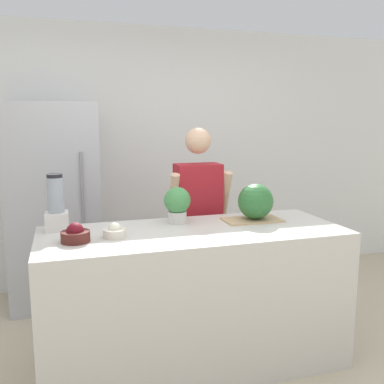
% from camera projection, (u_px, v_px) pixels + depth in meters
% --- Properties ---
extents(wall_back, '(8.00, 0.06, 2.60)m').
position_uv_depth(wall_back, '(145.00, 157.00, 4.42)').
color(wall_back, white).
rests_on(wall_back, ground_plane).
extents(counter_island, '(2.02, 0.80, 0.95)m').
position_uv_depth(counter_island, '(194.00, 297.00, 2.93)').
color(counter_island, beige).
rests_on(counter_island, ground_plane).
extents(refrigerator, '(0.79, 0.67, 1.83)m').
position_uv_depth(refrigerator, '(54.00, 205.00, 3.87)').
color(refrigerator, '#B7B7BC').
rests_on(refrigerator, ground_plane).
extents(person, '(0.51, 0.26, 1.62)m').
position_uv_depth(person, '(198.00, 223.00, 3.52)').
color(person, '#333338').
rests_on(person, ground_plane).
extents(cutting_board, '(0.42, 0.23, 0.01)m').
position_uv_depth(cutting_board, '(252.00, 220.00, 3.10)').
color(cutting_board, tan).
rests_on(cutting_board, counter_island).
extents(watermelon, '(0.26, 0.26, 0.26)m').
position_uv_depth(watermelon, '(256.00, 201.00, 3.09)').
color(watermelon, '#2D6B33').
rests_on(watermelon, cutting_board).
extents(bowl_cherries, '(0.17, 0.17, 0.12)m').
position_uv_depth(bowl_cherries, '(75.00, 235.00, 2.56)').
color(bowl_cherries, '#511E19').
rests_on(bowl_cherries, counter_island).
extents(bowl_cream, '(0.15, 0.15, 0.10)m').
position_uv_depth(bowl_cream, '(115.00, 232.00, 2.66)').
color(bowl_cream, beige).
rests_on(bowl_cream, counter_island).
extents(blender, '(0.15, 0.15, 0.38)m').
position_uv_depth(blender, '(56.00, 207.00, 2.82)').
color(blender, silver).
rests_on(blender, counter_island).
extents(potted_plant, '(0.19, 0.19, 0.26)m').
position_uv_depth(potted_plant, '(177.00, 203.00, 3.02)').
color(potted_plant, beige).
rests_on(potted_plant, counter_island).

